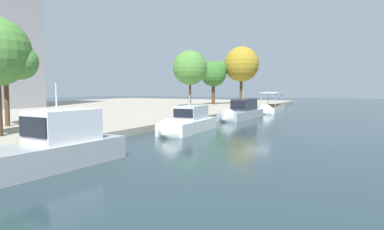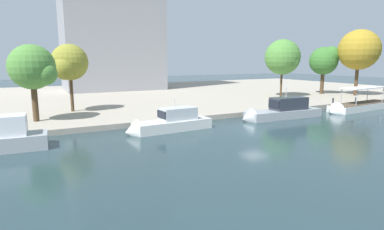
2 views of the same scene
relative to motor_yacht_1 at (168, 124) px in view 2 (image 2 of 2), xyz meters
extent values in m
plane|color=#23383D|center=(7.50, -4.18, -0.63)|extent=(220.00, 220.00, 0.00)
cube|color=#A39989|center=(7.50, 30.47, -0.35)|extent=(120.00, 55.00, 0.56)
cube|color=white|center=(-13.88, -0.54, 1.32)|extent=(3.34, 2.25, 1.55)
cube|color=silver|center=(0.55, 0.04, -0.31)|extent=(8.03, 2.92, 1.35)
cone|color=silver|center=(-3.78, -0.26, -0.31)|extent=(1.35, 2.35, 2.27)
cube|color=silver|center=(1.14, 0.08, 0.99)|extent=(3.67, 2.15, 1.24)
cube|color=black|center=(-0.23, -0.02, 1.05)|extent=(1.07, 1.85, 0.74)
cylinder|color=silver|center=(0.75, 0.05, 2.07)|extent=(0.08, 0.08, 0.91)
cube|color=#9EA3A8|center=(15.27, 0.07, -0.34)|extent=(10.06, 2.87, 1.37)
cone|color=#9EA3A8|center=(9.89, 0.26, -0.34)|extent=(1.28, 2.44, 2.40)
cube|color=#2D333D|center=(16.02, 0.04, 1.09)|extent=(4.56, 2.17, 1.50)
cube|color=black|center=(14.27, 0.10, 1.17)|extent=(1.26, 1.93, 0.90)
cylinder|color=silver|center=(15.52, 0.06, 2.47)|extent=(0.08, 0.08, 1.24)
cube|color=silver|center=(29.76, -0.13, -0.42)|extent=(12.30, 3.78, 1.37)
cone|color=silver|center=(23.23, -0.70, -0.42)|extent=(1.61, 2.58, 2.46)
cube|color=brown|center=(29.76, -0.13, 0.31)|extent=(12.05, 3.62, 0.08)
cylinder|color=#B2B2B7|center=(26.54, -1.51, 1.38)|extent=(0.10, 0.10, 2.07)
cylinder|color=#B2B2B7|center=(26.35, 0.67, 1.38)|extent=(0.10, 0.10, 2.07)
cylinder|color=#B2B2B7|center=(33.17, -0.93, 1.38)|extent=(0.10, 0.10, 2.07)
cylinder|color=#B2B2B7|center=(32.98, 1.25, 1.38)|extent=(0.10, 0.10, 2.07)
cube|color=silver|center=(29.76, -0.13, 2.48)|extent=(7.70, 3.16, 0.12)
cylinder|color=#2D2D33|center=(28.35, 3.51, 0.25)|extent=(0.23, 0.23, 0.63)
sphere|color=#2D2D33|center=(28.35, 3.51, 0.62)|extent=(0.25, 0.25, 0.25)
cylinder|color=#2D2D33|center=(33.65, 3.53, 0.16)|extent=(0.22, 0.22, 0.45)
sphere|color=#2D2D33|center=(33.65, 3.53, 0.44)|extent=(0.24, 0.24, 0.24)
cylinder|color=#4C3823|center=(27.77, 13.95, 2.24)|extent=(0.37, 0.37, 4.62)
sphere|color=#4C8438|center=(27.77, 13.95, 6.84)|extent=(6.12, 6.12, 6.12)
sphere|color=#4C8438|center=(29.26, 15.33, 7.40)|extent=(2.99, 2.99, 2.99)
sphere|color=#4C8438|center=(28.22, 12.47, 6.10)|extent=(2.96, 2.96, 2.96)
cylinder|color=#4C3823|center=(41.19, 8.99, 2.70)|extent=(0.59, 0.59, 5.54)
sphere|color=olive|center=(41.19, 8.99, 8.16)|extent=(7.17, 7.17, 7.17)
sphere|color=olive|center=(42.35, 9.75, 7.87)|extent=(4.70, 4.70, 4.70)
sphere|color=olive|center=(41.73, 9.31, 8.59)|extent=(3.54, 3.54, 3.54)
cylinder|color=#4C3823|center=(-7.24, 13.47, 2.15)|extent=(0.40, 0.40, 4.44)
sphere|color=olive|center=(-7.24, 13.47, 6.04)|extent=(4.44, 4.44, 4.44)
sphere|color=olive|center=(-7.94, 12.51, 5.37)|extent=(2.86, 2.86, 2.86)
sphere|color=olive|center=(-7.70, 12.78, 5.83)|extent=(2.54, 2.54, 2.54)
cylinder|color=#4C3823|center=(38.14, 13.92, 2.08)|extent=(0.69, 0.69, 4.30)
sphere|color=#38702D|center=(38.14, 13.92, 6.19)|extent=(5.24, 5.24, 5.24)
sphere|color=#38702D|center=(37.84, 13.16, 6.78)|extent=(2.39, 2.39, 2.39)
sphere|color=#38702D|center=(38.74, 12.84, 7.20)|extent=(3.36, 3.36, 3.36)
cylinder|color=#4C3823|center=(-11.47, 8.29, 1.89)|extent=(0.60, 0.60, 3.93)
sphere|color=#4C8438|center=(-11.47, 8.29, 5.59)|extent=(4.61, 4.61, 4.61)
sphere|color=#4C8438|center=(-11.34, 8.91, 5.77)|extent=(2.55, 2.55, 2.55)
sphere|color=#4C8438|center=(-10.34, 7.29, 4.91)|extent=(2.36, 2.36, 2.36)
cube|color=#939399|center=(4.96, 42.24, 19.08)|extent=(20.48, 13.17, 38.31)
camera|label=1|loc=(-25.66, -13.59, 3.12)|focal=31.57mm
camera|label=2|loc=(-11.87, -28.00, 6.22)|focal=29.30mm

